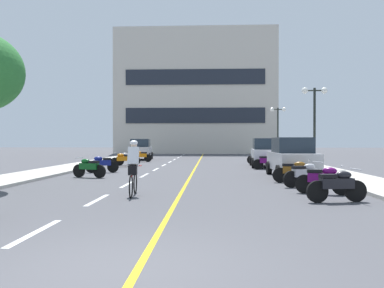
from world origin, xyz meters
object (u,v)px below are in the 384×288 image
(motorcycle_9, at_px, (128,158))
(cyclist_rider, at_px, (133,167))
(parked_car_mid, at_px, (266,152))
(motorcycle_10, at_px, (259,157))
(motorcycle_4, at_px, (295,171))
(motorcycle_8, at_px, (123,159))
(motorcycle_2, at_px, (323,179))
(motorcycle_6, at_px, (102,164))
(motorcycle_1, at_px, (337,185))
(motorcycle_5, at_px, (89,167))
(motorcycle_7, at_px, (268,161))
(parked_car_far, at_px, (141,149))
(street_lamp_far, at_px, (278,120))
(motorcycle_3, at_px, (305,174))
(motorcycle_11, at_px, (141,156))
(street_lamp_mid, at_px, (315,108))
(parked_car_near, at_px, (292,157))

(motorcycle_9, xyz_separation_m, cyclist_rider, (3.27, -14.76, 0.41))
(parked_car_mid, distance_m, motorcycle_10, 2.90)
(motorcycle_4, bearing_deg, motorcycle_8, 133.42)
(motorcycle_2, relative_size, motorcycle_6, 0.98)
(motorcycle_6, relative_size, motorcycle_10, 1.01)
(parked_car_mid, bearing_deg, motorcycle_1, -90.37)
(motorcycle_5, distance_m, motorcycle_7, 10.38)
(motorcycle_4, bearing_deg, parked_car_mid, 88.81)
(parked_car_far, height_order, motorcycle_5, parked_car_far)
(street_lamp_far, relative_size, motorcycle_3, 2.79)
(motorcycle_4, distance_m, cyclist_rider, 6.91)
(motorcycle_11, bearing_deg, motorcycle_5, -90.00)
(street_lamp_far, distance_m, motorcycle_6, 20.32)
(parked_car_far, relative_size, motorcycle_7, 2.54)
(street_lamp_mid, xyz_separation_m, motorcycle_6, (-11.63, -2.64, -3.07))
(parked_car_mid, height_order, motorcycle_2, parked_car_mid)
(motorcycle_9, bearing_deg, motorcycle_11, 88.38)
(motorcycle_8, xyz_separation_m, motorcycle_10, (9.02, 3.30, 0.00))
(motorcycle_5, bearing_deg, motorcycle_9, 90.80)
(parked_car_mid, distance_m, motorcycle_5, 12.06)
(parked_car_mid, bearing_deg, motorcycle_5, -138.46)
(street_lamp_mid, xyz_separation_m, parked_car_far, (-12.10, 11.60, -2.62))
(street_lamp_mid, height_order, motorcycle_2, street_lamp_mid)
(street_lamp_far, relative_size, motorcycle_2, 2.80)
(motorcycle_2, xyz_separation_m, motorcycle_6, (-9.18, 8.00, 0.00))
(motorcycle_2, bearing_deg, street_lamp_mid, 77.07)
(street_lamp_mid, relative_size, motorcycle_1, 2.72)
(parked_car_far, bearing_deg, motorcycle_3, -64.83)
(parked_car_far, xyz_separation_m, motorcycle_9, (0.53, -8.07, -0.44))
(street_lamp_far, height_order, motorcycle_6, street_lamp_far)
(street_lamp_far, xyz_separation_m, motorcycle_3, (-2.73, -22.33, -3.05))
(cyclist_rider, bearing_deg, motorcycle_3, 23.68)
(motorcycle_4, height_order, motorcycle_9, same)
(motorcycle_4, relative_size, motorcycle_9, 1.03)
(motorcycle_3, height_order, cyclist_rider, cyclist_rider)
(motorcycle_2, relative_size, cyclist_rider, 0.93)
(parked_car_far, distance_m, cyclist_rider, 23.15)
(parked_car_mid, bearing_deg, motorcycle_9, 173.75)
(motorcycle_6, bearing_deg, motorcycle_2, -41.06)
(motorcycle_8, xyz_separation_m, cyclist_rider, (3.23, -13.33, 0.41))
(parked_car_near, height_order, parked_car_far, same)
(street_lamp_far, height_order, motorcycle_5, street_lamp_far)
(street_lamp_mid, xyz_separation_m, motorcycle_11, (-11.44, 7.98, -3.07))
(parked_car_far, height_order, motorcycle_7, parked_car_far)
(motorcycle_9, bearing_deg, motorcycle_6, -90.52)
(motorcycle_5, xyz_separation_m, motorcycle_11, (0.00, 13.43, 0.00))
(parked_car_far, distance_m, motorcycle_5, 17.08)
(motorcycle_2, bearing_deg, motorcycle_11, 115.81)
(motorcycle_11, bearing_deg, motorcycle_1, -66.21)
(street_lamp_far, relative_size, motorcycle_6, 2.75)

